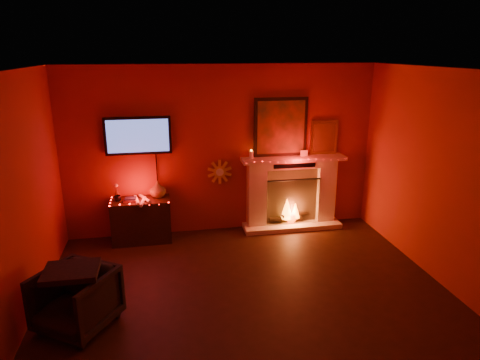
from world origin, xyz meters
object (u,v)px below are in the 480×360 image
at_px(fireplace, 291,186).
at_px(console_table, 142,218).
at_px(sunburst_clock, 220,172).
at_px(armchair, 76,300).
at_px(tv, 138,136).

bearing_deg(fireplace, console_table, -177.08).
bearing_deg(sunburst_clock, fireplace, -4.37).
distance_m(console_table, armchair, 2.23).
relative_size(tv, sunburst_clock, 3.10).
xyz_separation_m(sunburst_clock, armchair, (-1.90, -2.35, -0.66)).
relative_size(fireplace, armchair, 2.94).
bearing_deg(tv, sunburst_clock, 1.24).
height_order(console_table, armchair, console_table).
distance_m(tv, armchair, 2.75).
xyz_separation_m(tv, console_table, (-0.02, -0.19, -1.27)).
relative_size(tv, console_table, 1.31).
distance_m(tv, sunburst_clock, 1.41).
bearing_deg(tv, console_table, -95.25).
relative_size(tv, armchair, 1.67).
bearing_deg(console_table, armchair, -106.52).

